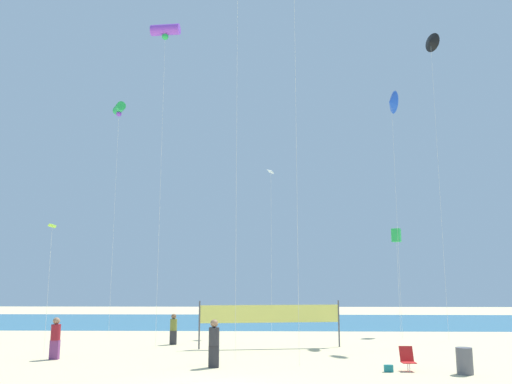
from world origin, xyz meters
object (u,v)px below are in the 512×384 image
Objects in this scene: folding_beach_chair at (407,358)px; kite_black_delta at (431,43)px; volleyball_net at (270,316)px; kite_white_diamond at (271,176)px; kite_lime_diamond at (52,229)px; kite_green_box at (396,235)px; kite_green_tube at (119,109)px; beachgoer_maroon_shirt at (55,337)px; beachgoer_olive_shirt at (173,328)px; kite_blue_delta at (392,102)px; beach_handbag at (389,368)px; kite_violet_tube at (165,31)px; beachgoer_charcoal_shirt at (214,342)px; trash_barrel at (465,361)px.

kite_black_delta reaches higher than folding_beach_chair.
volleyball_net is at bearing -160.37° from kite_black_delta.
kite_white_diamond reaches higher than kite_lime_diamond.
folding_beach_chair is at bearing -102.47° from kite_green_box.
beachgoer_maroon_shirt is at bearing -85.48° from kite_green_tube.
beachgoer_olive_shirt is 15.75m from kite_green_tube.
kite_blue_delta is (7.96, 4.92, 13.30)m from volleyball_net.
beach_handbag is 0.02× the size of kite_black_delta.
beach_handbag is at bearing -34.18° from kite_violet_tube.
kite_green_tube is at bearing 87.98° from kite_lime_diamond.
beach_handbag is at bearing -58.69° from volleyball_net.
volleyball_net is at bearing 147.45° from folding_beach_chair.
kite_lime_diamond is at bearing -151.93° from kite_violet_tube.
kite_blue_delta reaches higher than beach_handbag.
beachgoer_charcoal_shirt is at bearing -59.18° from kite_violet_tube.
trash_barrel is at bearing -9.05° from beach_handbag.
kite_violet_tube reaches higher than trash_barrel.
folding_beach_chair is 21.45m from kite_violet_tube.
kite_green_box is (8.32, -0.37, -4.20)m from kite_white_diamond.
beach_handbag is at bearing -42.29° from kite_green_tube.
beachgoer_maroon_shirt is at bearing -54.64° from kite_lime_diamond.
beachgoer_olive_shirt is 16.72m from kite_violet_tube.
folding_beach_chair is at bearing -52.97° from volleyball_net.
kite_green_tube is at bearing 149.38° from volleyball_net.
kite_green_tube is at bearing 160.39° from folding_beach_chair.
kite_black_delta is at bearing -20.85° from kite_white_diamond.
kite_blue_delta is at bearing 22.55° from kite_lime_diamond.
kite_blue_delta is (2.69, 11.91, 14.46)m from folding_beach_chair.
kite_black_delta is 2.77× the size of kite_green_box.
kite_violet_tube is at bearing 169.52° from folding_beach_chair.
folding_beach_chair is 0.12× the size of volleyball_net.
trash_barrel is at bearing -94.75° from kite_green_box.
beachgoer_charcoal_shirt is 1.03× the size of beachgoer_maroon_shirt.
beachgoer_olive_shirt is 8.43m from kite_lime_diamond.
trash_barrel is 26.65m from kite_green_tube.
kite_blue_delta is (17.45, 9.33, 13.97)m from beachgoer_maroon_shirt.
beachgoer_olive_shirt is at bearing -43.20° from kite_green_tube.
beachgoer_charcoal_shirt is 20.52m from kite_green_tube.
kite_blue_delta is at bearing -101.00° from kite_green_box.
kite_green_box is at bearing 3.38° from kite_green_tube.
kite_lime_diamond is (-15.90, 4.19, 5.43)m from folding_beach_chair.
beachgoer_maroon_shirt is at bearing -157.78° from kite_black_delta.
kite_blue_delta is 0.88× the size of kite_violet_tube.
beach_handbag is 0.05× the size of kite_lime_diamond.
volleyball_net is 22.38× the size of beach_handbag.
volleyball_net is (-5.27, 6.99, 1.16)m from folding_beach_chair.
kite_white_diamond is at bearing 89.32° from volleyball_net.
trash_barrel is 0.09× the size of kite_white_diamond.
beach_handbag is at bearing 125.07° from beachgoer_charcoal_shirt.
kite_lime_diamond reaches higher than volleyball_net.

